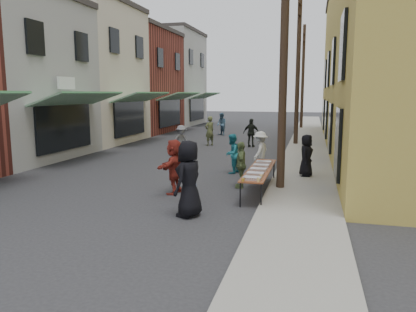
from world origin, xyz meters
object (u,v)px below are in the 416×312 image
Objects in this scene: utility_pole_near at (284,49)px; server at (306,155)px; guest_front_c at (232,154)px; serving_table at (260,170)px; utility_pole_far at (303,78)px; utility_pole_mid at (298,70)px; guest_front_a at (189,179)px; catering_tray_sausage at (252,178)px.

server is (0.77, 2.06, -3.63)m from utility_pole_near.
serving_table is at bearing 41.97° from guest_front_c.
utility_pole_near is 1.00× the size of utility_pole_far.
server is at bearing 69.42° from utility_pole_near.
utility_pole_far is at bearing 90.00° from utility_pole_mid.
guest_front_c reaches higher than serving_table.
utility_pole_near is 3.87m from serving_table.
utility_pole_near is 4.57× the size of guest_front_a.
server is at bearing 98.50° from guest_front_c.
utility_pole_mid is 16.00m from guest_front_a.
utility_pole_far is at bearing 88.62° from catering_tray_sausage.
guest_front_c is at bearing 96.48° from server.
utility_pole_near reaches higher than guest_front_c.
utility_pole_near is 1.00× the size of utility_pole_mid.
server reaches higher than serving_table.
utility_pole_mid and utility_pole_far have the same top height.
guest_front_c is at bearing -102.20° from utility_pole_mid.
guest_front_a is (-2.06, -15.47, -3.52)m from utility_pole_mid.
utility_pole_mid is at bearing -90.00° from utility_pole_far.
utility_pole_near reaches higher than server.
utility_pole_far is at bearing 88.52° from serving_table.
utility_pole_near is 12.00m from utility_pole_mid.
catering_tray_sausage is at bearing 32.70° from guest_front_c.
serving_table is 2.59× the size of server.
catering_tray_sausage is (-0.63, -26.10, -3.71)m from utility_pole_far.
serving_table is at bearing -92.90° from utility_pole_mid.
guest_front_a is at bearing -97.58° from utility_pole_mid.
utility_pole_mid is 1.00× the size of utility_pole_far.
utility_pole_near reaches higher than catering_tray_sausage.
utility_pole_near is at bearing 35.23° from serving_table.
guest_front_c is at bearing 131.30° from utility_pole_near.
utility_pole_mid is 10.61m from server.
catering_tray_sausage is at bearing -91.38° from utility_pole_far.
utility_pole_far reaches higher than server.
utility_pole_far reaches higher than guest_front_c.
catering_tray_sausage is 1.99m from guest_front_a.
guest_front_c is (-2.08, -21.63, -3.72)m from utility_pole_far.
catering_tray_sausage is (-0.63, -14.10, -3.71)m from utility_pole_mid.
utility_pole_near is 5.35m from guest_front_a.
utility_pole_mid is 13.02m from serving_table.
utility_pole_near is 5.75× the size of guest_front_c.
catering_tray_sausage is at bearing -92.56° from utility_pole_mid.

